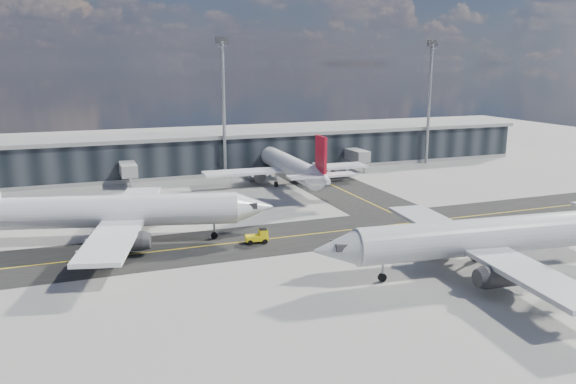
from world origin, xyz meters
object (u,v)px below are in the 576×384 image
(airliner_af, at_px, (111,212))
(baggage_tug, at_px, (259,236))
(service_van, at_px, (253,175))
(airliner_redtail, at_px, (290,166))
(airliner_near, at_px, (490,236))

(airliner_af, height_order, baggage_tug, airliner_af)
(airliner_af, height_order, service_van, airliner_af)
(airliner_af, xyz_separation_m, airliner_redtail, (35.15, 25.48, -0.35))
(airliner_near, relative_size, service_van, 7.09)
(airliner_af, bearing_deg, airliner_redtail, 140.16)
(baggage_tug, bearing_deg, airliner_af, -105.18)
(baggage_tug, bearing_deg, airliner_near, 55.64)
(airliner_near, bearing_deg, service_van, 15.05)
(airliner_redtail, bearing_deg, airliner_near, -82.67)
(airliner_redtail, bearing_deg, baggage_tug, -115.43)
(airliner_redtail, xyz_separation_m, service_van, (-5.04, 8.35, -3.06))
(airliner_af, bearing_deg, airliner_near, 70.86)
(airliner_af, bearing_deg, service_van, 152.56)
(service_van, bearing_deg, airliner_redtail, -56.05)
(airliner_near, bearing_deg, airliner_redtail, 11.11)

